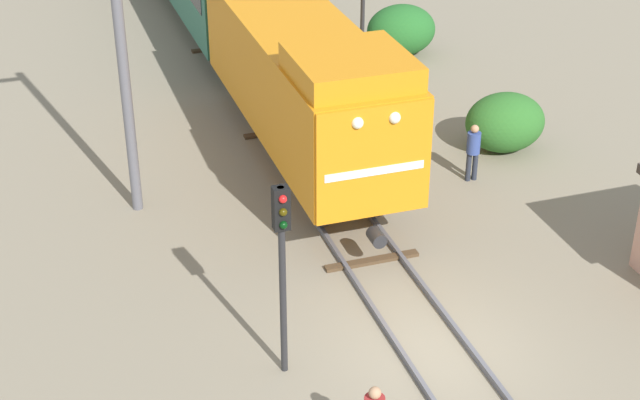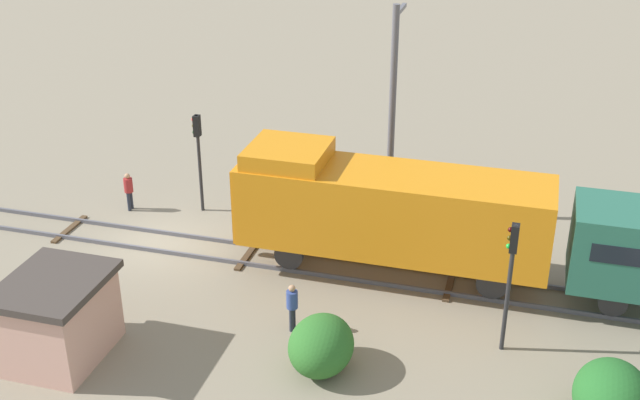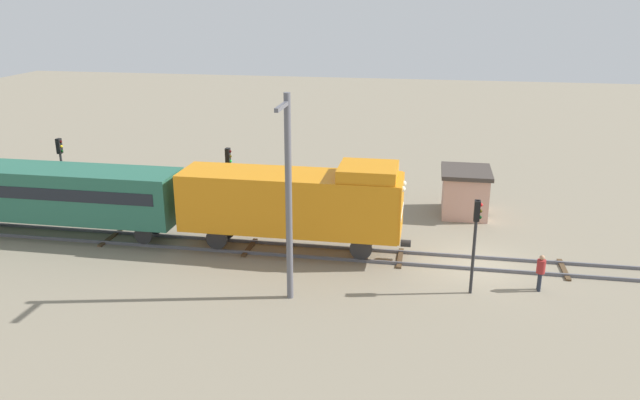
{
  "view_description": "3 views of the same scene",
  "coord_description": "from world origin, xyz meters",
  "px_view_note": "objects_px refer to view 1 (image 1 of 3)",
  "views": [
    {
      "loc": [
        -7.56,
        -14.84,
        13.0
      ],
      "look_at": [
        -1.26,
        4.13,
        1.85
      ],
      "focal_mm": 55.0,
      "sensor_mm": 36.0,
      "label": 1
    },
    {
      "loc": [
        25.18,
        13.94,
        15.41
      ],
      "look_at": [
        -0.13,
        6.76,
        2.71
      ],
      "focal_mm": 45.0,
      "sensor_mm": 36.0,
      "label": 2
    },
    {
      "loc": [
        -28.89,
        2.83,
        12.58
      ],
      "look_at": [
        0.59,
        8.08,
        2.67
      ],
      "focal_mm": 35.0,
      "sensor_mm": 36.0,
      "label": 3
    }
  ],
  "objects_px": {
    "traffic_signal_near": "(282,248)",
    "worker_by_signal": "(473,148)",
    "catenary_mast": "(118,41)",
    "locomotive": "(305,78)",
    "traffic_signal_mid": "(363,6)"
  },
  "relations": [
    {
      "from": "locomotive",
      "to": "catenary_mast",
      "type": "xyz_separation_m",
      "value": [
        -5.06,
        -0.87,
        1.94
      ]
    },
    {
      "from": "traffic_signal_near",
      "to": "worker_by_signal",
      "type": "relative_size",
      "value": 2.54
    },
    {
      "from": "traffic_signal_near",
      "to": "catenary_mast",
      "type": "relative_size",
      "value": 0.48
    },
    {
      "from": "locomotive",
      "to": "catenary_mast",
      "type": "bearing_deg",
      "value": -170.22
    },
    {
      "from": "traffic_signal_near",
      "to": "catenary_mast",
      "type": "xyz_separation_m",
      "value": [
        -1.86,
        7.77,
        1.72
      ]
    },
    {
      "from": "catenary_mast",
      "to": "locomotive",
      "type": "bearing_deg",
      "value": 9.78
    },
    {
      "from": "traffic_signal_near",
      "to": "catenary_mast",
      "type": "height_order",
      "value": "catenary_mast"
    },
    {
      "from": "locomotive",
      "to": "traffic_signal_near",
      "type": "xyz_separation_m",
      "value": [
        -3.2,
        -8.64,
        0.22
      ]
    },
    {
      "from": "locomotive",
      "to": "catenary_mast",
      "type": "distance_m",
      "value": 5.48
    },
    {
      "from": "traffic_signal_near",
      "to": "locomotive",
      "type": "bearing_deg",
      "value": 69.69
    },
    {
      "from": "traffic_signal_near",
      "to": "catenary_mast",
      "type": "distance_m",
      "value": 8.17
    },
    {
      "from": "locomotive",
      "to": "worker_by_signal",
      "type": "distance_m",
      "value": 5.07
    },
    {
      "from": "locomotive",
      "to": "traffic_signal_mid",
      "type": "bearing_deg",
      "value": 52.99
    },
    {
      "from": "locomotive",
      "to": "traffic_signal_mid",
      "type": "distance_m",
      "value": 5.66
    },
    {
      "from": "traffic_signal_mid",
      "to": "catenary_mast",
      "type": "bearing_deg",
      "value": -147.52
    }
  ]
}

